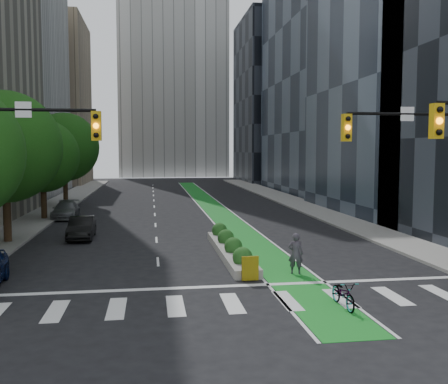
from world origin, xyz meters
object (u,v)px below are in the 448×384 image
object	(u,v)px
bicycle	(343,294)
parked_car_left_far	(66,210)
median_planter	(230,248)
cyclist	(296,254)
parked_car_left_mid	(82,228)

from	to	relation	value
bicycle	parked_car_left_far	distance (m)	28.01
median_planter	bicycle	bearing A→B (deg)	-74.55
bicycle	cyclist	bearing A→B (deg)	91.92
parked_car_left_far	cyclist	bearing A→B (deg)	-58.39
median_planter	bicycle	world-z (taller)	median_planter
median_planter	cyclist	distance (m)	4.87
parked_car_left_mid	median_planter	bearing A→B (deg)	-37.71
parked_car_left_mid	parked_car_left_far	bearing A→B (deg)	103.21
median_planter	parked_car_left_mid	world-z (taller)	parked_car_left_mid
bicycle	parked_car_left_far	size ratio (longest dim) A/B	0.40
parked_car_left_mid	parked_car_left_far	xyz separation A→B (m)	(-2.50, 9.63, -0.01)
median_planter	bicycle	xyz separation A→B (m)	(2.50, -9.04, 0.11)
median_planter	parked_car_left_far	distance (m)	18.97
median_planter	parked_car_left_far	size ratio (longest dim) A/B	2.25
median_planter	bicycle	size ratio (longest dim) A/B	5.63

